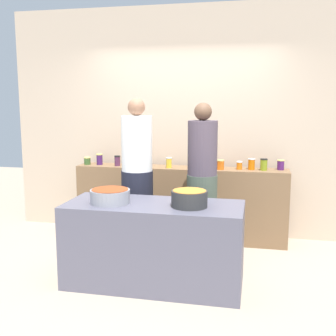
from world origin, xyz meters
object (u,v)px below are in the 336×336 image
object	(u,v)px
preserve_jar_4	(192,164)
preserve_jar_7	(239,165)
preserve_jar_10	(281,165)
preserve_jar_6	(221,165)
cooking_pot_center	(189,199)
cook_in_cap	(202,189)
preserve_jar_1	(100,159)
preserve_jar_9	(264,165)
preserve_jar_0	(87,161)
preserve_jar_8	(251,164)
cooking_pot_left	(110,196)
preserve_jar_3	(169,163)
preserve_jar_2	(117,161)
cook_with_tongs	(137,186)
preserve_jar_5	(204,164)

from	to	relation	value
preserve_jar_4	preserve_jar_7	bearing A→B (deg)	2.88
preserve_jar_10	preserve_jar_6	bearing A→B (deg)	-169.91
cooking_pot_center	cook_in_cap	bearing A→B (deg)	88.98
preserve_jar_1	preserve_jar_9	bearing A→B (deg)	-0.58
preserve_jar_0	preserve_jar_8	xyz separation A→B (m)	(2.14, 0.03, 0.02)
preserve_jar_9	preserve_jar_4	bearing A→B (deg)	-178.78
preserve_jar_1	cooking_pot_left	bearing A→B (deg)	-65.25
preserve_jar_4	preserve_jar_9	xyz separation A→B (m)	(0.88, 0.02, 0.02)
cooking_pot_center	preserve_jar_9	bearing A→B (deg)	64.36
preserve_jar_7	preserve_jar_9	distance (m)	0.29
cooking_pot_center	cook_in_cap	size ratio (longest dim) A/B	0.19
preserve_jar_3	preserve_jar_10	world-z (taller)	preserve_jar_3
cooking_pot_left	cook_in_cap	xyz separation A→B (m)	(0.78, 0.81, -0.07)
cook_in_cap	preserve_jar_10	bearing A→B (deg)	39.17
preserve_jar_4	preserve_jar_7	world-z (taller)	preserve_jar_4
preserve_jar_2	preserve_jar_10	world-z (taller)	preserve_jar_2
preserve_jar_7	cooking_pot_center	world-z (taller)	preserve_jar_7
preserve_jar_10	cook_in_cap	bearing A→B (deg)	-140.83
preserve_jar_6	cook_in_cap	distance (m)	0.63
preserve_jar_7	preserve_jar_8	bearing A→B (deg)	4.48
preserve_jar_3	preserve_jar_6	distance (m)	0.65
preserve_jar_10	cooking_pot_center	world-z (taller)	preserve_jar_10
preserve_jar_8	preserve_jar_10	distance (m)	0.36
preserve_jar_1	preserve_jar_9	size ratio (longest dim) A/B	1.02
preserve_jar_6	preserve_jar_3	bearing A→B (deg)	-179.58
preserve_jar_4	preserve_jar_9	bearing A→B (deg)	1.22
preserve_jar_9	preserve_jar_10	distance (m)	0.22
preserve_jar_9	cooking_pot_left	bearing A→B (deg)	-135.15
preserve_jar_4	preserve_jar_8	bearing A→B (deg)	3.20
preserve_jar_9	cook_with_tongs	size ratio (longest dim) A/B	0.08
cook_in_cap	preserve_jar_7	bearing A→B (deg)	59.61
cook_with_tongs	preserve_jar_6	bearing A→B (deg)	36.27
preserve_jar_3	preserve_jar_10	distance (m)	1.38
cook_with_tongs	cook_in_cap	xyz separation A→B (m)	(0.73, 0.06, -0.02)
preserve_jar_10	cook_with_tongs	world-z (taller)	cook_with_tongs
preserve_jar_5	cooking_pot_left	size ratio (longest dim) A/B	0.26
cooking_pot_left	preserve_jar_6	bearing A→B (deg)	56.25
preserve_jar_6	cooking_pot_center	distance (m)	1.39
preserve_jar_8	cooking_pot_center	size ratio (longest dim) A/B	0.41
preserve_jar_2	preserve_jar_5	bearing A→B (deg)	5.09
preserve_jar_0	cooking_pot_center	xyz separation A→B (m)	(1.61, -1.42, -0.11)
preserve_jar_1	preserve_jar_3	xyz separation A→B (m)	(0.96, -0.08, -0.01)
preserve_jar_6	preserve_jar_2	bearing A→B (deg)	179.06
preserve_jar_9	preserve_jar_10	world-z (taller)	preserve_jar_9
preserve_jar_6	preserve_jar_9	distance (m)	0.52
preserve_jar_4	preserve_jar_5	world-z (taller)	preserve_jar_4
preserve_jar_9	cooking_pot_center	size ratio (longest dim) A/B	0.43
preserve_jar_10	preserve_jar_5	bearing A→B (deg)	-179.59
preserve_jar_1	preserve_jar_3	world-z (taller)	preserve_jar_1
preserve_jar_0	cooking_pot_center	bearing A→B (deg)	-41.51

